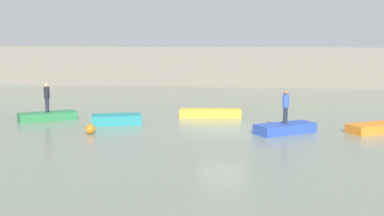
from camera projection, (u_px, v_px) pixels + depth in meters
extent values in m
plane|color=gray|center=(223.00, 131.00, 26.34)|extent=(120.00, 120.00, 0.00)
cube|color=gray|center=(238.00, 67.00, 48.74)|extent=(80.00, 1.20, 3.83)
cube|color=#2D7F47|center=(48.00, 116.00, 29.56)|extent=(3.35, 2.79, 0.47)
cube|color=teal|center=(116.00, 119.00, 28.20)|extent=(2.97, 2.05, 0.54)
cube|color=gold|center=(210.00, 113.00, 30.70)|extent=(3.77, 1.41, 0.47)
cube|color=#2B4CAD|center=(285.00, 128.00, 25.58)|extent=(3.26, 2.78, 0.49)
cube|color=orange|center=(380.00, 128.00, 25.94)|extent=(3.61, 2.80, 0.45)
cylinder|color=#232838|center=(47.00, 105.00, 29.47)|extent=(0.22, 0.22, 0.80)
cylinder|color=black|center=(47.00, 93.00, 29.36)|extent=(0.32, 0.32, 0.67)
sphere|color=tan|center=(46.00, 85.00, 29.30)|extent=(0.24, 0.24, 0.24)
cylinder|color=#232838|center=(285.00, 115.00, 25.49)|extent=(0.22, 0.22, 0.83)
cylinder|color=blue|center=(286.00, 101.00, 25.39)|extent=(0.32, 0.32, 0.64)
sphere|color=#936B4C|center=(286.00, 92.00, 25.33)|extent=(0.22, 0.22, 0.22)
sphere|color=orange|center=(90.00, 129.00, 25.36)|extent=(0.51, 0.51, 0.51)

